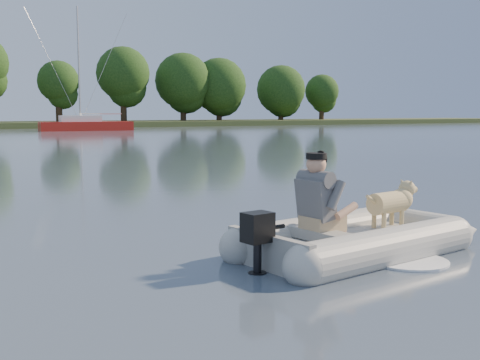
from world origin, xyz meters
TOP-DOWN VIEW (x-y plane):
  - water at (0.00, 0.00)m, footprint 160.00×160.00m
  - treeline at (7.42, 61.06)m, footprint 90.64×7.35m
  - dinghy at (0.72, 0.09)m, footprint 4.82×3.61m
  - man at (0.05, 0.05)m, footprint 0.77×0.68m
  - dog at (1.32, 0.23)m, footprint 0.92×0.44m
  - outboard_motor at (-0.85, -0.12)m, footprint 0.43×0.33m
  - sailboat at (10.65, 48.01)m, footprint 8.18×3.12m

SIDE VIEW (x-z plane):
  - water at x=0.00m, z-range 0.00..0.00m
  - outboard_motor at x=-0.85m, z-range -0.08..0.67m
  - sailboat at x=10.65m, z-range -5.01..5.98m
  - dog at x=1.32m, z-range 0.20..0.79m
  - dinghy at x=0.72m, z-range -0.10..1.23m
  - man at x=0.05m, z-range 0.23..1.26m
  - treeline at x=7.42m, z-range 0.62..9.90m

